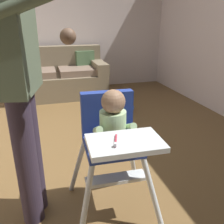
% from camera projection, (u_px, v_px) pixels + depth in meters
% --- Properties ---
extents(ground, '(6.13, 7.12, 0.10)m').
position_uv_depth(ground, '(72.00, 163.00, 2.43)').
color(ground, brown).
extents(wall_far, '(5.33, 0.06, 2.65)m').
position_uv_depth(wall_far, '(49.00, 19.00, 4.44)').
color(wall_far, silver).
rests_on(wall_far, ground).
extents(couch, '(1.70, 0.86, 0.86)m').
position_uv_depth(couch, '(58.00, 77.00, 4.34)').
color(couch, '#7A6D55').
rests_on(couch, ground).
extents(high_chair, '(0.63, 0.74, 0.93)m').
position_uv_depth(high_chair, '(112.00, 132.00, 1.56)').
color(high_chair, white).
rests_on(high_chair, ground).
extents(adult_standing, '(0.51, 0.57, 1.72)m').
position_uv_depth(adult_standing, '(19.00, 81.00, 1.41)').
color(adult_standing, '#372C3C').
rests_on(adult_standing, ground).
extents(toy_ball, '(0.17, 0.17, 0.17)m').
position_uv_depth(toy_ball, '(128.00, 108.00, 3.57)').
color(toy_ball, '#284CB7').
rests_on(toy_ball, ground).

